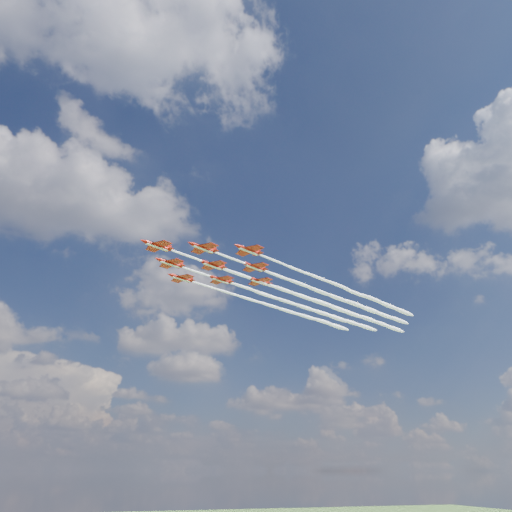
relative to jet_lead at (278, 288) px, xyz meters
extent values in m
cylinder|color=#A41209|center=(-41.33, -21.26, 0.00)|extent=(6.80, 4.14, 0.98)
cone|color=#A41209|center=(-45.30, -23.31, 0.00)|extent=(2.04, 1.69, 0.98)
cone|color=#A41209|center=(-37.60, -19.35, 0.00)|extent=(1.60, 1.41, 0.89)
ellipsoid|color=black|center=(-42.92, -22.08, 0.40)|extent=(2.02, 1.57, 0.64)
cube|color=#A41209|center=(-40.93, -21.06, -0.05)|extent=(6.29, 8.61, 0.12)
cube|color=#A41209|center=(-38.16, -19.63, 0.00)|extent=(2.58, 3.43, 0.11)
cube|color=#A41209|center=(-38.00, -19.55, 0.80)|extent=(1.33, 0.76, 1.61)
cube|color=white|center=(-41.33, -21.26, -0.45)|extent=(6.32, 3.78, 0.11)
cylinder|color=#A41209|center=(-29.48, -23.53, 0.00)|extent=(6.80, 4.14, 0.98)
cone|color=#A41209|center=(-33.44, -25.57, 0.00)|extent=(2.04, 1.69, 0.98)
cone|color=#A41209|center=(-25.75, -21.61, 0.00)|extent=(1.60, 1.41, 0.89)
ellipsoid|color=black|center=(-31.06, -24.35, 0.40)|extent=(2.02, 1.57, 0.64)
cube|color=#A41209|center=(-29.08, -23.33, -0.05)|extent=(6.29, 8.61, 0.12)
cube|color=#A41209|center=(-26.30, -21.90, 0.00)|extent=(2.58, 3.43, 0.11)
cube|color=#A41209|center=(-26.14, -21.81, 0.80)|extent=(1.33, 0.76, 1.61)
cube|color=white|center=(-29.48, -23.53, -0.45)|extent=(6.32, 3.78, 0.11)
cylinder|color=#A41209|center=(-36.28, -10.30, 0.00)|extent=(6.80, 4.14, 0.98)
cone|color=#A41209|center=(-40.25, -12.34, 0.00)|extent=(2.04, 1.69, 0.98)
cone|color=#A41209|center=(-32.55, -8.38, 0.00)|extent=(1.60, 1.41, 0.89)
ellipsoid|color=black|center=(-37.87, -11.12, 0.40)|extent=(2.02, 1.57, 0.64)
cube|color=#A41209|center=(-35.88, -10.10, -0.05)|extent=(6.29, 8.61, 0.12)
cube|color=#A41209|center=(-33.11, -8.67, 0.00)|extent=(2.58, 3.43, 0.11)
cube|color=#A41209|center=(-32.95, -8.59, 0.80)|extent=(1.33, 0.76, 1.61)
cube|color=white|center=(-36.28, -10.30, -0.45)|extent=(6.32, 3.78, 0.11)
cylinder|color=#A41209|center=(-17.62, -25.79, 0.00)|extent=(6.80, 4.14, 0.98)
cone|color=#A41209|center=(-21.59, -27.83, 0.00)|extent=(2.04, 1.69, 0.98)
cone|color=#A41209|center=(-13.89, -23.88, 0.00)|extent=(1.60, 1.41, 0.89)
ellipsoid|color=black|center=(-19.21, -26.61, 0.40)|extent=(2.02, 1.57, 0.64)
cube|color=#A41209|center=(-17.23, -25.59, -0.05)|extent=(6.29, 8.61, 0.12)
cube|color=#A41209|center=(-14.45, -24.16, 0.00)|extent=(2.58, 3.43, 0.11)
cube|color=#A41209|center=(-14.29, -24.08, 0.80)|extent=(1.33, 0.76, 1.61)
cube|color=white|center=(-17.62, -25.79, -0.45)|extent=(6.32, 3.78, 0.11)
cylinder|color=#A41209|center=(-24.43, -12.57, 0.00)|extent=(6.80, 4.14, 0.98)
cone|color=#A41209|center=(-28.39, -14.61, 0.00)|extent=(2.04, 1.69, 0.98)
cone|color=#A41209|center=(-20.70, -10.65, 0.00)|extent=(1.60, 1.41, 0.89)
ellipsoid|color=black|center=(-26.01, -13.38, 0.40)|extent=(2.02, 1.57, 0.64)
cube|color=#A41209|center=(-24.03, -12.36, -0.05)|extent=(6.29, 8.61, 0.12)
cube|color=#A41209|center=(-21.25, -10.94, 0.00)|extent=(2.58, 3.43, 0.11)
cube|color=#A41209|center=(-21.10, -10.85, 0.80)|extent=(1.33, 0.76, 1.61)
cube|color=white|center=(-24.43, -12.57, -0.45)|extent=(6.32, 3.78, 0.11)
cylinder|color=#A41209|center=(-31.23, 0.66, 0.00)|extent=(6.80, 4.14, 0.98)
cone|color=#A41209|center=(-35.20, -1.38, 0.00)|extent=(2.04, 1.69, 0.98)
cone|color=#A41209|center=(-27.50, 2.58, 0.00)|extent=(1.60, 1.41, 0.89)
ellipsoid|color=black|center=(-32.82, -0.16, 0.40)|extent=(2.02, 1.57, 0.64)
cube|color=#A41209|center=(-30.84, 0.86, -0.05)|extent=(6.29, 8.61, 0.12)
cube|color=#A41209|center=(-28.06, 2.29, 0.00)|extent=(2.58, 3.43, 0.11)
cube|color=#A41209|center=(-27.90, 2.37, 0.80)|extent=(1.33, 0.76, 1.61)
cube|color=white|center=(-31.23, 0.66, -0.45)|extent=(6.32, 3.78, 0.11)
cylinder|color=#A41209|center=(-12.57, -14.83, 0.00)|extent=(6.80, 4.14, 0.98)
cone|color=#A41209|center=(-16.54, -16.87, 0.00)|extent=(2.04, 1.69, 0.98)
cone|color=#A41209|center=(-8.84, -12.91, 0.00)|extent=(1.60, 1.41, 0.89)
ellipsoid|color=black|center=(-14.16, -15.65, 0.40)|extent=(2.02, 1.57, 0.64)
cube|color=#A41209|center=(-12.18, -14.63, -0.05)|extent=(6.29, 8.61, 0.12)
cube|color=#A41209|center=(-9.40, -13.20, 0.00)|extent=(2.58, 3.43, 0.11)
cube|color=#A41209|center=(-9.24, -13.12, 0.80)|extent=(1.33, 0.76, 1.61)
cube|color=white|center=(-12.57, -14.83, -0.45)|extent=(6.32, 3.78, 0.11)
cylinder|color=#A41209|center=(-19.38, -1.61, 0.00)|extent=(6.80, 4.14, 0.98)
cone|color=#A41209|center=(-23.35, -3.65, 0.00)|extent=(2.04, 1.69, 0.98)
cone|color=#A41209|center=(-15.65, 0.31, 0.00)|extent=(1.60, 1.41, 0.89)
ellipsoid|color=black|center=(-20.97, -2.42, 0.40)|extent=(2.02, 1.57, 0.64)
cube|color=#A41209|center=(-18.98, -1.40, -0.05)|extent=(6.29, 8.61, 0.12)
cube|color=#A41209|center=(-16.21, 0.03, 0.00)|extent=(2.58, 3.43, 0.11)
cube|color=#A41209|center=(-16.05, 0.11, 0.80)|extent=(1.33, 0.76, 1.61)
cube|color=white|center=(-19.38, -1.61, -0.45)|extent=(6.32, 3.78, 0.11)
cylinder|color=#A41209|center=(-7.53, -3.87, 0.00)|extent=(6.80, 4.14, 0.98)
cone|color=#A41209|center=(-11.49, -5.91, 0.00)|extent=(2.04, 1.69, 0.98)
cone|color=#A41209|center=(-3.80, -1.95, 0.00)|extent=(1.60, 1.41, 0.89)
ellipsoid|color=black|center=(-9.11, -4.69, 0.40)|extent=(2.02, 1.57, 0.64)
cube|color=#A41209|center=(-7.13, -3.67, -0.05)|extent=(6.29, 8.61, 0.12)
cube|color=#A41209|center=(-4.35, -2.24, 0.00)|extent=(2.58, 3.43, 0.11)
cube|color=#A41209|center=(-4.19, -2.16, 0.80)|extent=(1.33, 0.76, 1.61)
cube|color=white|center=(-7.53, -3.87, -0.45)|extent=(6.32, 3.78, 0.11)
camera|label=1|loc=(-52.30, -142.71, -54.41)|focal=35.00mm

